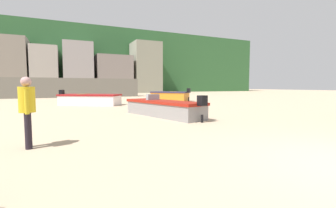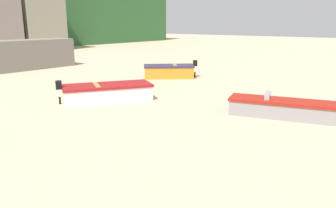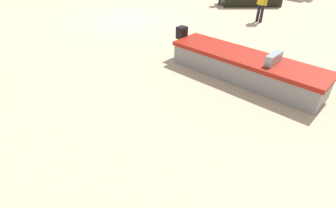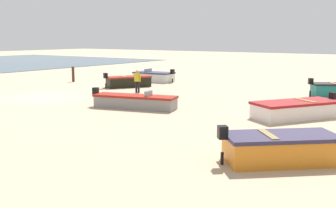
{
  "view_description": "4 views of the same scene",
  "coord_description": "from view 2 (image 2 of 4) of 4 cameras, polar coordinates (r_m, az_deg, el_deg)",
  "views": [
    {
      "loc": [
        -4.58,
        -2.11,
        1.41
      ],
      "look_at": [
        0.07,
        8.24,
        0.53
      ],
      "focal_mm": 24.58,
      "sensor_mm": 36.0,
      "label": 1
    },
    {
      "loc": [
        -13.62,
        3.66,
        3.81
      ],
      "look_at": [
        -3.17,
        11.83,
        0.5
      ],
      "focal_mm": 34.92,
      "sensor_mm": 36.0,
      "label": 2
    },
    {
      "loc": [
        5.35,
        12.76,
        3.79
      ],
      "look_at": [
        3.02,
        9.0,
        0.9
      ],
      "focal_mm": 28.58,
      "sensor_mm": 36.0,
      "label": 3
    },
    {
      "loc": [
        16.74,
        22.02,
        3.91
      ],
      "look_at": [
        0.25,
        10.46,
        0.58
      ],
      "focal_mm": 43.55,
      "sensor_mm": 36.0,
      "label": 4
    }
  ],
  "objects": [
    {
      "name": "boat_grey_3",
      "position": [
        14.27,
        20.12,
        -0.76
      ],
      "size": [
        2.41,
        4.97,
        1.06
      ],
      "rotation": [
        0.0,
        0.0,
        0.27
      ],
      "color": "gray",
      "rests_on": "ground"
    },
    {
      "name": "boat_orange_1",
      "position": [
        23.3,
        0.17,
        5.75
      ],
      "size": [
        3.54,
        3.68,
        1.23
      ],
      "rotation": [
        0.0,
        0.0,
        0.73
      ],
      "color": "orange",
      "rests_on": "ground"
    },
    {
      "name": "townhouse_right",
      "position": [
        50.29,
        -22.13,
        14.93
      ],
      "size": [
        5.83,
        5.8,
        10.98
      ],
      "primitive_type": "cube",
      "color": "gray",
      "rests_on": "ground"
    },
    {
      "name": "boat_white_4",
      "position": [
        16.67,
        -10.55,
        2.03
      ],
      "size": [
        4.62,
        3.82,
        1.14
      ],
      "rotation": [
        0.0,
        0.0,
        4.15
      ],
      "color": "white",
      "rests_on": "ground"
    }
  ]
}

